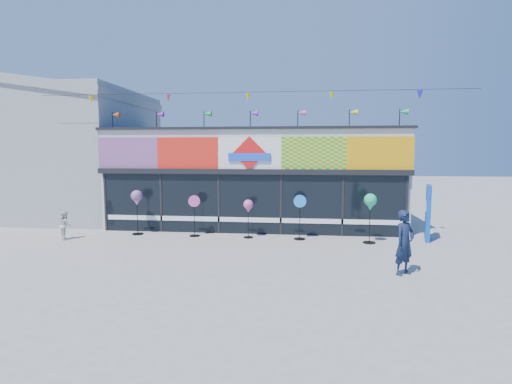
# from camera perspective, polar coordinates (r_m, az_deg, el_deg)

# --- Properties ---
(ground) EXTENTS (80.00, 80.00, 0.00)m
(ground) POSITION_cam_1_polar(r_m,az_deg,el_deg) (12.20, -2.99, -9.27)
(ground) COLOR gray
(ground) RESTS_ON ground
(kite_shop) EXTENTS (16.00, 5.70, 5.31)m
(kite_shop) POSITION_cam_1_polar(r_m,az_deg,el_deg) (17.69, 0.13, 2.22)
(kite_shop) COLOR silver
(kite_shop) RESTS_ON ground
(neighbour_building) EXTENTS (8.18, 7.20, 6.87)m
(neighbour_building) POSITION_cam_1_polar(r_m,az_deg,el_deg) (22.11, -26.38, 5.35)
(neighbour_building) COLOR #949699
(neighbour_building) RESTS_ON ground
(blue_sign) EXTENTS (0.39, 1.00, 1.98)m
(blue_sign) POSITION_cam_1_polar(r_m,az_deg,el_deg) (15.49, 23.35, -2.71)
(blue_sign) COLOR #0B45B3
(blue_sign) RESTS_ON ground
(spinner_0) EXTENTS (0.43, 0.43, 1.70)m
(spinner_0) POSITION_cam_1_polar(r_m,az_deg,el_deg) (15.81, -16.67, -0.97)
(spinner_0) COLOR black
(spinner_0) RESTS_ON ground
(spinner_1) EXTENTS (0.43, 0.39, 1.54)m
(spinner_1) POSITION_cam_1_polar(r_m,az_deg,el_deg) (15.07, -8.80, -3.22)
(spinner_1) COLOR black
(spinner_1) RESTS_ON ground
(spinner_2) EXTENTS (0.36, 0.36, 1.41)m
(spinner_2) POSITION_cam_1_polar(r_m,az_deg,el_deg) (14.59, -1.11, -2.19)
(spinner_2) COLOR black
(spinner_2) RESTS_ON ground
(spinner_3) EXTENTS (0.45, 0.41, 1.62)m
(spinner_3) POSITION_cam_1_polar(r_m,az_deg,el_deg) (14.44, 6.27, -3.42)
(spinner_3) COLOR black
(spinner_3) RESTS_ON ground
(spinner_4) EXTENTS (0.44, 0.44, 1.73)m
(spinner_4) POSITION_cam_1_polar(r_m,az_deg,el_deg) (14.25, 16.01, -1.60)
(spinner_4) COLOR black
(spinner_4) RESTS_ON ground
(adult_man) EXTENTS (0.73, 0.70, 1.68)m
(adult_man) POSITION_cam_1_polar(r_m,az_deg,el_deg) (11.03, 20.47, -6.79)
(adult_man) COLOR #121D39
(adult_man) RESTS_ON ground
(child) EXTENTS (0.55, 0.57, 1.03)m
(child) POSITION_cam_1_polar(r_m,az_deg,el_deg) (16.00, -25.59, -4.29)
(child) COLOR silver
(child) RESTS_ON ground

